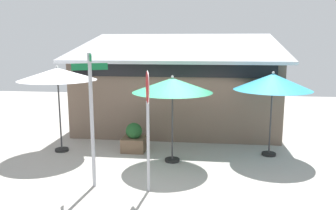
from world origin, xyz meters
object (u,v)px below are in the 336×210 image
(patio_umbrella_ivory_left, at_px, (57,75))
(sidewalk_planter, at_px, (134,139))
(stop_sign, at_px, (148,108))
(patio_umbrella_teal_right, at_px, (273,82))
(patio_umbrella_forest_green_center, at_px, (172,86))
(street_sign_post, at_px, (91,108))

(patio_umbrella_ivory_left, relative_size, sidewalk_planter, 2.98)
(stop_sign, xyz_separation_m, patio_umbrella_ivory_left, (-3.39, 2.67, 0.50))
(sidewalk_planter, bearing_deg, patio_umbrella_teal_right, 0.86)
(sidewalk_planter, bearing_deg, patio_umbrella_forest_green_center, -32.34)
(patio_umbrella_ivory_left, height_order, patio_umbrella_forest_green_center, patio_umbrella_ivory_left)
(street_sign_post, distance_m, patio_umbrella_ivory_left, 3.28)
(patio_umbrella_teal_right, bearing_deg, sidewalk_planter, -179.14)
(street_sign_post, distance_m, patio_umbrella_forest_green_center, 2.66)
(street_sign_post, xyz_separation_m, stop_sign, (1.40, -0.12, 0.04))
(street_sign_post, xyz_separation_m, patio_umbrella_teal_right, (4.72, 2.92, 0.34))
(street_sign_post, bearing_deg, patio_umbrella_teal_right, 31.74)
(patio_umbrella_teal_right, distance_m, sidewalk_planter, 4.76)
(stop_sign, bearing_deg, patio_umbrella_forest_green_center, 80.81)
(stop_sign, height_order, patio_umbrella_ivory_left, stop_sign)
(patio_umbrella_forest_green_center, height_order, patio_umbrella_teal_right, patio_umbrella_teal_right)
(patio_umbrella_forest_green_center, relative_size, sidewalk_planter, 2.75)
(patio_umbrella_ivory_left, distance_m, patio_umbrella_teal_right, 6.73)
(stop_sign, relative_size, patio_umbrella_forest_green_center, 1.12)
(street_sign_post, relative_size, sidewalk_planter, 3.49)
(patio_umbrella_teal_right, bearing_deg, patio_umbrella_ivory_left, -176.80)
(patio_umbrella_forest_green_center, distance_m, patio_umbrella_teal_right, 3.13)
(patio_umbrella_forest_green_center, bearing_deg, patio_umbrella_teal_right, 17.23)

